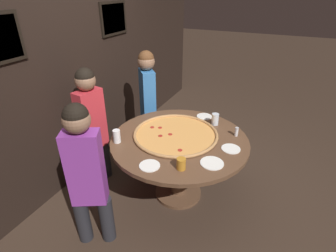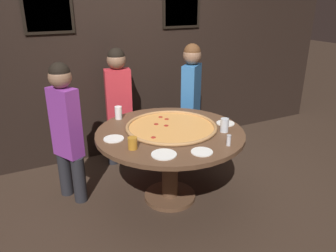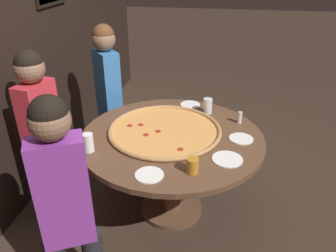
# 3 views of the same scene
# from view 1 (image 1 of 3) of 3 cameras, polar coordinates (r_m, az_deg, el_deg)

# --- Properties ---
(ground_plane) EXTENTS (24.00, 24.00, 0.00)m
(ground_plane) POSITION_cam_1_polar(r_m,az_deg,el_deg) (3.13, 2.22, -14.38)
(ground_plane) COLOR #38281E
(back_wall) EXTENTS (6.40, 0.08, 2.60)m
(back_wall) POSITION_cam_1_polar(r_m,az_deg,el_deg) (3.15, -20.17, 11.60)
(back_wall) COLOR black
(back_wall) RESTS_ON ground_plane
(dining_table) EXTENTS (1.41, 1.41, 0.74)m
(dining_table) POSITION_cam_1_polar(r_m,az_deg,el_deg) (2.76, 2.44, -5.40)
(dining_table) COLOR brown
(dining_table) RESTS_ON ground_plane
(giant_pizza) EXTENTS (0.89, 0.89, 0.03)m
(giant_pizza) POSITION_cam_1_polar(r_m,az_deg,el_deg) (2.73, 1.66, -1.73)
(giant_pizza) COLOR #E0994C
(giant_pizza) RESTS_ON dining_table
(drink_cup_far_left) EXTENTS (0.07, 0.07, 0.13)m
(drink_cup_far_left) POSITION_cam_1_polar(r_m,az_deg,el_deg) (2.64, -11.10, -2.19)
(drink_cup_far_left) COLOR white
(drink_cup_far_left) RESTS_ON dining_table
(drink_cup_by_shaker) EXTENTS (0.08, 0.08, 0.13)m
(drink_cup_by_shaker) POSITION_cam_1_polar(r_m,az_deg,el_deg) (2.96, 10.22, 1.46)
(drink_cup_by_shaker) COLOR silver
(drink_cup_by_shaker) RESTS_ON dining_table
(drink_cup_front_edge) EXTENTS (0.08, 0.08, 0.10)m
(drink_cup_front_edge) POSITION_cam_1_polar(r_m,az_deg,el_deg) (2.24, 2.88, -8.22)
(drink_cup_front_edge) COLOR #BC7A23
(drink_cup_front_edge) RESTS_ON dining_table
(white_plate_left_side) EXTENTS (0.21, 0.21, 0.01)m
(white_plate_left_side) POSITION_cam_1_polar(r_m,az_deg,el_deg) (2.36, 9.55, -7.97)
(white_plate_left_side) COLOR white
(white_plate_left_side) RESTS_ON dining_table
(white_plate_beside_cup) EXTENTS (0.18, 0.18, 0.01)m
(white_plate_beside_cup) POSITION_cam_1_polar(r_m,az_deg,el_deg) (2.58, 13.52, -4.83)
(white_plate_beside_cup) COLOR white
(white_plate_beside_cup) RESTS_ON dining_table
(white_plate_near_front) EXTENTS (0.18, 0.18, 0.01)m
(white_plate_near_front) POSITION_cam_1_polar(r_m,az_deg,el_deg) (2.30, -4.03, -8.60)
(white_plate_near_front) COLOR white
(white_plate_near_front) RESTS_ON dining_table
(white_plate_right_side) EXTENTS (0.18, 0.18, 0.01)m
(white_plate_right_side) POSITION_cam_1_polar(r_m,az_deg,el_deg) (3.15, 7.91, 2.08)
(white_plate_right_side) COLOR white
(white_plate_right_side) RESTS_ON dining_table
(condiment_shaker) EXTENTS (0.04, 0.04, 0.10)m
(condiment_shaker) POSITION_cam_1_polar(r_m,az_deg,el_deg) (2.79, 14.68, -1.20)
(condiment_shaker) COLOR silver
(condiment_shaker) RESTS_ON dining_table
(diner_side_left) EXTENTS (0.35, 0.33, 1.43)m
(diner_side_left) POSITION_cam_1_polar(r_m,az_deg,el_deg) (3.47, -4.47, 6.08)
(diner_side_left) COLOR #232328
(diner_side_left) RESTS_ON ground_plane
(diner_far_left) EXTENTS (0.37, 0.21, 1.40)m
(diner_far_left) POSITION_cam_1_polar(r_m,az_deg,el_deg) (2.99, -16.27, 0.80)
(diner_far_left) COLOR #232328
(diner_far_left) RESTS_ON ground_plane
(diner_side_right) EXTENTS (0.27, 0.36, 1.39)m
(diner_side_right) POSITION_cam_1_polar(r_m,az_deg,el_deg) (2.26, -17.42, -9.41)
(diner_side_right) COLOR #232328
(diner_side_right) RESTS_ON ground_plane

